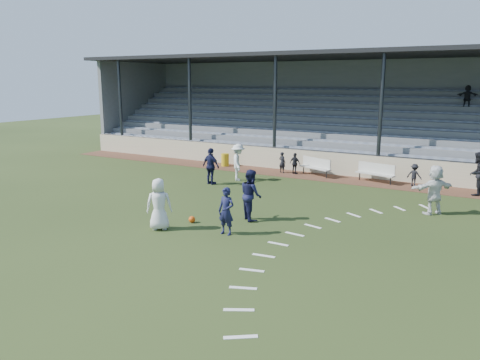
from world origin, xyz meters
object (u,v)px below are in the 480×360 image
bench_left (316,165)px  official (477,174)px  player_navy_lead (226,211)px  football (192,219)px  trash_bin (225,160)px  bench_right (376,171)px  player_white_lead (159,204)px

bench_left → official: bearing=19.2°
bench_left → player_navy_lead: size_ratio=1.24×
player_navy_lead → football: bearing=166.7°
trash_bin → football: size_ratio=3.11×
trash_bin → official: (13.53, -0.47, 0.60)m
football → official: bearing=48.6°
bench_right → player_white_lead: size_ratio=1.13×
official → bench_left: bearing=-75.4°
bench_right → trash_bin: size_ratio=2.71×
football → player_white_lead: player_white_lead is taller
bench_right → trash_bin: bench_right is taller
trash_bin → football: bearing=-64.2°
trash_bin → player_white_lead: size_ratio=0.42×
official → player_navy_lead: bearing=-15.2°
football → player_navy_lead: 1.96m
bench_left → trash_bin: bench_left is taller
bench_right → player_white_lead: bearing=-98.0°
player_white_lead → official: (9.11, 10.92, 0.10)m
trash_bin → football: (4.94, -10.21, -0.27)m
bench_left → trash_bin: size_ratio=2.66×
bench_left → player_navy_lead: (0.99, -10.75, 0.22)m
football → player_navy_lead: size_ratio=0.15×
trash_bin → player_white_lead: player_white_lead is taller
bench_left → official: 7.84m
bench_left → bench_right: (3.22, -0.04, 0.00)m
football → official: size_ratio=0.12×
bench_right → official: official is taller
trash_bin → player_navy_lead: player_navy_lead is taller
player_navy_lead → official: (6.82, 10.22, 0.19)m
bench_left → trash_bin: 5.72m
bench_right → player_navy_lead: 10.94m
player_white_lead → bench_left: bearing=-132.2°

